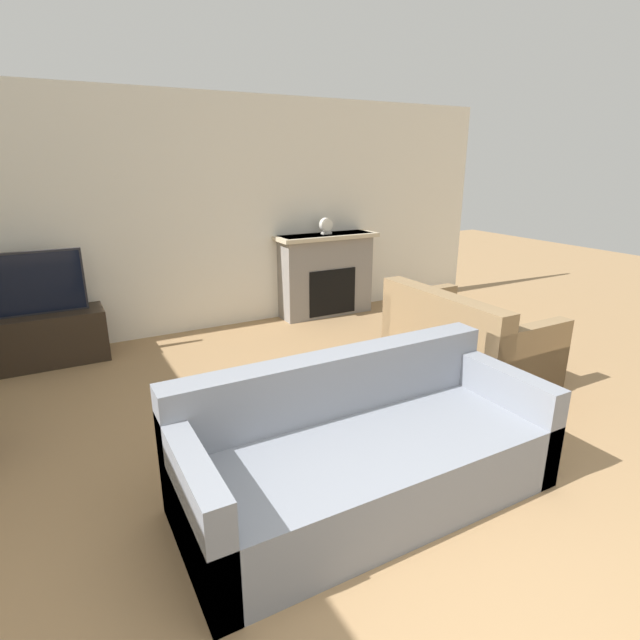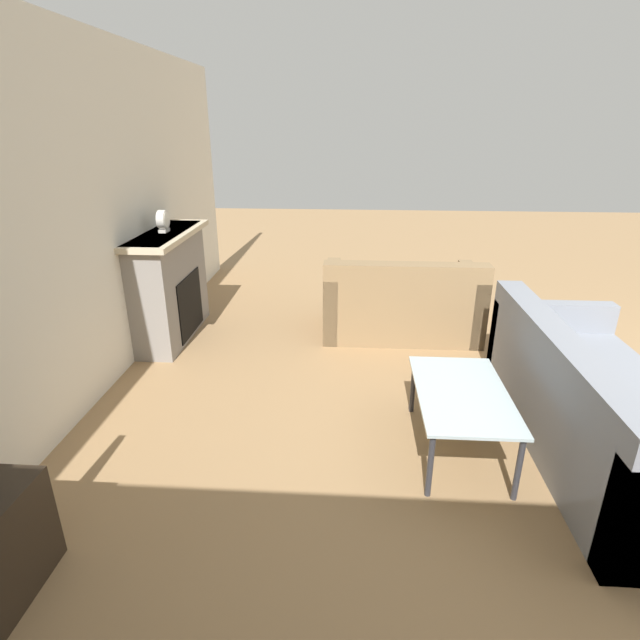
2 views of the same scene
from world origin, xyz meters
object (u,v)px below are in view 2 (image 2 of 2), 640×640
object	(u,v)px
couch_sectional	(598,410)
couch_loveseat	(401,306)
mantel_clock	(163,221)
coffee_table	(462,398)

from	to	relation	value
couch_sectional	couch_loveseat	bearing A→B (deg)	30.61
couch_loveseat	mantel_clock	world-z (taller)	mantel_clock
couch_sectional	couch_loveseat	xyz separation A→B (m)	(1.89, 1.12, 0.01)
couch_sectional	couch_loveseat	size ratio (longest dim) A/B	1.44
couch_sectional	coffee_table	size ratio (longest dim) A/B	2.24
couch_sectional	mantel_clock	world-z (taller)	mantel_clock
couch_loveseat	couch_sectional	bearing A→B (deg)	120.61
couch_sectional	coffee_table	bearing A→B (deg)	95.30
mantel_clock	couch_loveseat	bearing A→B (deg)	-84.61
couch_sectional	coffee_table	world-z (taller)	couch_sectional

